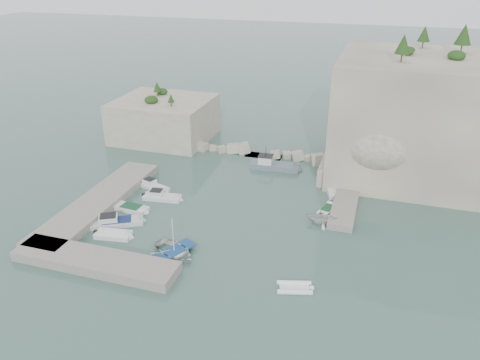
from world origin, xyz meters
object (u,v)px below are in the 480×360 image
(tender_east_d, at_px, (331,182))
(rowboat, at_px, (174,255))
(motorboat_c, at_px, (131,210))
(motorboat_e, at_px, (114,237))
(work_boat, at_px, (275,169))
(motorboat_a, at_px, (154,189))
(motorboat_b, at_px, (162,199))
(tender_east_a, at_px, (321,223))
(inflatable_dinghy, at_px, (294,289))
(tender_east_c, at_px, (333,192))
(motorboat_d, at_px, (117,224))
(tender_east_b, at_px, (327,212))

(tender_east_d, bearing_deg, rowboat, 144.68)
(motorboat_c, relative_size, motorboat_e, 1.09)
(work_boat, bearing_deg, rowboat, -104.95)
(motorboat_a, xyz_separation_m, tender_east_d, (23.42, 9.64, 0.00))
(motorboat_b, xyz_separation_m, tender_east_a, (21.23, 0.10, 0.00))
(tender_east_a, xyz_separation_m, work_boat, (-9.26, 14.14, 0.00))
(motorboat_e, distance_m, rowboat, 8.30)
(motorboat_b, height_order, work_boat, work_boat)
(tender_east_a, relative_size, work_boat, 0.46)
(motorboat_a, relative_size, tender_east_a, 1.46)
(motorboat_a, height_order, inflatable_dinghy, motorboat_a)
(motorboat_c, height_order, tender_east_d, tender_east_d)
(motorboat_c, bearing_deg, tender_east_c, 33.40)
(tender_east_a, bearing_deg, tender_east_c, -11.44)
(motorboat_d, distance_m, inflatable_dinghy, 23.62)
(motorboat_b, height_order, motorboat_d, same)
(motorboat_c, distance_m, tender_east_b, 24.97)
(tender_east_b, distance_m, work_boat, 14.54)
(motorboat_d, xyz_separation_m, inflatable_dinghy, (22.94, -5.65, 0.00))
(motorboat_d, height_order, rowboat, motorboat_d)
(motorboat_c, bearing_deg, work_boat, 56.44)
(rowboat, distance_m, tender_east_c, 25.04)
(motorboat_d, bearing_deg, tender_east_a, -10.81)
(motorboat_c, bearing_deg, motorboat_a, 95.81)
(tender_east_d, xyz_separation_m, work_boat, (-8.90, 2.07, 0.00))
(tender_east_c, bearing_deg, tender_east_d, -4.97)
(motorboat_c, bearing_deg, inflatable_dinghy, -17.07)
(motorboat_c, bearing_deg, tender_east_d, 39.51)
(tender_east_a, bearing_deg, inflatable_dinghy, 167.31)
(rowboat, bearing_deg, tender_east_b, -19.19)
(motorboat_e, height_order, tender_east_c, same)
(motorboat_b, relative_size, tender_east_a, 1.50)
(work_boat, bearing_deg, motorboat_b, -133.99)
(tender_east_a, bearing_deg, motorboat_c, 89.68)
(tender_east_d, bearing_deg, motorboat_c, 119.80)
(motorboat_a, xyz_separation_m, inflatable_dinghy, (23.15, -15.75, 0.00))
(tender_east_c, bearing_deg, tender_east_b, 164.03)
(motorboat_a, bearing_deg, tender_east_b, 20.64)
(motorboat_c, height_order, motorboat_d, motorboat_d)
(motorboat_a, relative_size, motorboat_c, 1.09)
(motorboat_e, bearing_deg, tender_east_c, 31.77)
(motorboat_c, height_order, tender_east_b, same)
(work_boat, bearing_deg, tender_east_c, -32.51)
(rowboat, xyz_separation_m, inflatable_dinghy, (13.60, -1.86, 0.00))
(motorboat_c, distance_m, tender_east_a, 24.03)
(motorboat_b, height_order, tender_east_d, tender_east_d)
(tender_east_c, bearing_deg, motorboat_c, 102.54)
(tender_east_a, bearing_deg, rowboat, 118.89)
(motorboat_e, xyz_separation_m, tender_east_d, (22.09, 22.36, 0.00))
(tender_east_d, bearing_deg, tender_east_c, -173.82)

